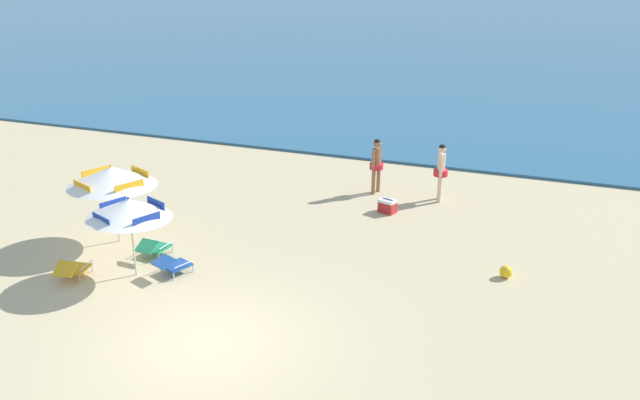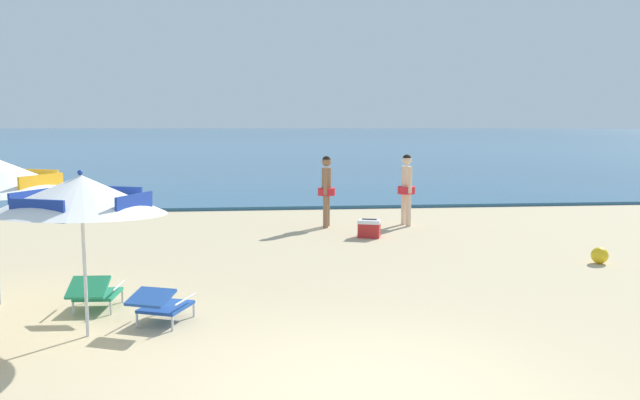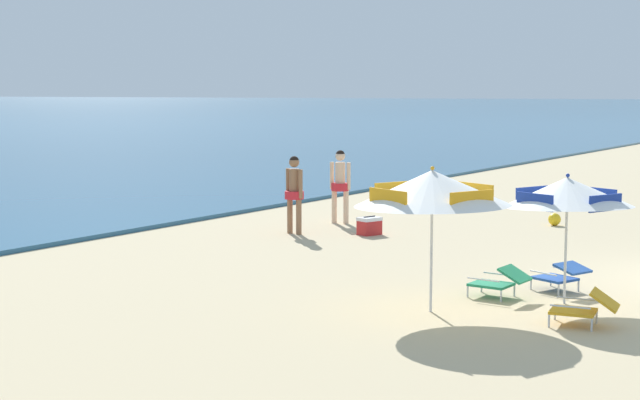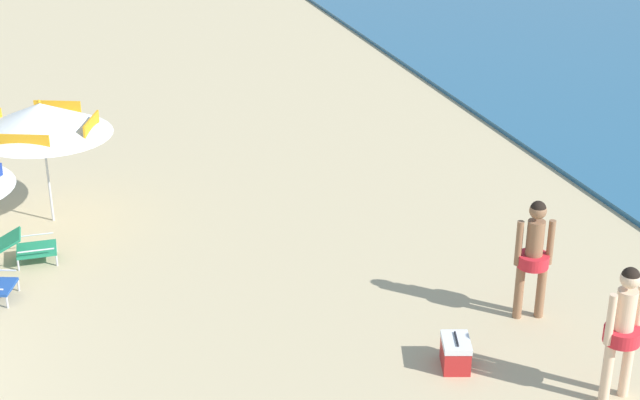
{
  "view_description": "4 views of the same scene",
  "coord_description": "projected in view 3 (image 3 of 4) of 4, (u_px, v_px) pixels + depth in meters",
  "views": [
    {
      "loc": [
        5.97,
        -9.44,
        7.17
      ],
      "look_at": [
        0.09,
        6.12,
        0.84
      ],
      "focal_mm": 36.41,
      "sensor_mm": 36.0,
      "label": 1
    },
    {
      "loc": [
        -0.98,
        -5.25,
        2.49
      ],
      "look_at": [
        0.17,
        5.57,
        1.16
      ],
      "focal_mm": 33.69,
      "sensor_mm": 36.0,
      "label": 2
    },
    {
      "loc": [
        -17.08,
        -2.66,
        3.21
      ],
      "look_at": [
        -1.95,
        7.02,
        1.18
      ],
      "focal_mm": 53.79,
      "sensor_mm": 36.0,
      "label": 3
    },
    {
      "loc": [
        10.96,
        2.94,
        7.08
      ],
      "look_at": [
        -1.68,
        7.19,
        1.08
      ],
      "focal_mm": 54.66,
      "sensor_mm": 36.0,
      "label": 4
    }
  ],
  "objects": [
    {
      "name": "beach_umbrella_striped_main",
      "position": [
        567.0,
        192.0,
        14.4
      ],
      "size": [
        2.77,
        2.77,
        1.99
      ],
      "color": "silver",
      "rests_on": "ground"
    },
    {
      "name": "beach_umbrella_striped_second",
      "position": [
        432.0,
        188.0,
        13.85
      ],
      "size": [
        2.5,
        2.52,
        2.14
      ],
      "color": "silver",
      "rests_on": "ground"
    },
    {
      "name": "lounge_chair_under_umbrella",
      "position": [
        584.0,
        307.0,
        13.14
      ],
      "size": [
        0.67,
        0.97,
        0.53
      ],
      "color": "gold",
      "rests_on": "ground"
    },
    {
      "name": "lounge_chair_beside_umbrella",
      "position": [
        561.0,
        275.0,
        15.42
      ],
      "size": [
        0.8,
        0.99,
        0.49
      ],
      "color": "#1E4799",
      "rests_on": "ground"
    },
    {
      "name": "lounge_chair_facing_sea",
      "position": [
        499.0,
        281.0,
        14.96
      ],
      "size": [
        0.61,
        0.92,
        0.52
      ],
      "color": "#1E7F56",
      "rests_on": "ground"
    },
    {
      "name": "person_standing_near_shore",
      "position": [
        340.0,
        181.0,
        23.35
      ],
      "size": [
        0.44,
        0.53,
        1.8
      ],
      "color": "beige",
      "rests_on": "ground"
    },
    {
      "name": "person_standing_beside",
      "position": [
        294.0,
        189.0,
        21.64
      ],
      "size": [
        0.43,
        0.51,
        1.77
      ],
      "color": "#8C6042",
      "rests_on": "ground"
    },
    {
      "name": "cooler_box",
      "position": [
        369.0,
        226.0,
        21.6
      ],
      "size": [
        0.58,
        0.49,
        0.43
      ],
      "color": "red",
      "rests_on": "ground"
    },
    {
      "name": "beach_ball",
      "position": [
        555.0,
        219.0,
        23.08
      ],
      "size": [
        0.3,
        0.3,
        0.3
      ],
      "primitive_type": "sphere",
      "color": "yellow",
      "rests_on": "ground"
    }
  ]
}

